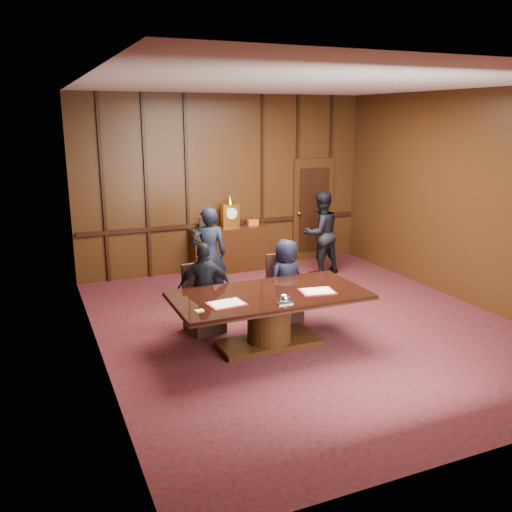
{
  "coord_description": "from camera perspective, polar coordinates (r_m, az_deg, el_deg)",
  "views": [
    {
      "loc": [
        -3.71,
        -6.76,
        3.06
      ],
      "look_at": [
        -0.65,
        0.4,
        1.05
      ],
      "focal_mm": 38.0,
      "sensor_mm": 36.0,
      "label": 1
    }
  ],
  "objects": [
    {
      "name": "witness_right",
      "position": [
        10.8,
        6.8,
        2.43
      ],
      "size": [
        0.88,
        0.72,
        1.65
      ],
      "primitive_type": "imported",
      "rotation": [
        0.0,
        0.0,
        3.27
      ],
      "color": "black",
      "rests_on": "ground"
    },
    {
      "name": "folder_left",
      "position": [
        6.87,
        -3.16,
        -5.03
      ],
      "size": [
        0.49,
        0.38,
        0.02
      ],
      "rotation": [
        0.0,
        0.0,
        0.11
      ],
      "color": "#AA0F1A",
      "rests_on": "conference_table"
    },
    {
      "name": "chair_left",
      "position": [
        8.0,
        -5.53,
        -5.85
      ],
      "size": [
        0.55,
        0.55,
        0.99
      ],
      "rotation": [
        0.0,
        0.0,
        0.17
      ],
      "color": "black",
      "rests_on": "ground"
    },
    {
      "name": "signatory_right",
      "position": [
        8.28,
        3.21,
        -2.56
      ],
      "size": [
        0.71,
        0.55,
        1.28
      ],
      "primitive_type": "imported",
      "rotation": [
        0.0,
        0.0,
        3.4
      ],
      "color": "black",
      "rests_on": "ground"
    },
    {
      "name": "chair_right",
      "position": [
        8.45,
        2.97,
        -4.66
      ],
      "size": [
        0.54,
        0.54,
        0.99
      ],
      "rotation": [
        0.0,
        0.0,
        -0.14
      ],
      "color": "black",
      "rests_on": "ground"
    },
    {
      "name": "room",
      "position": [
        7.98,
        5.53,
        4.76
      ],
      "size": [
        7.0,
        7.04,
        3.5
      ],
      "color": "black",
      "rests_on": "ground"
    },
    {
      "name": "witness_left",
      "position": [
        9.14,
        -4.97,
        0.16
      ],
      "size": [
        0.67,
        0.52,
        1.62
      ],
      "primitive_type": "imported",
      "rotation": [
        0.0,
        0.0,
        2.89
      ],
      "color": "black",
      "rests_on": "ground"
    },
    {
      "name": "notepad",
      "position": [
        6.66,
        -5.98,
        -5.75
      ],
      "size": [
        0.11,
        0.09,
        0.01
      ],
      "primitive_type": "cube",
      "rotation": [
        0.0,
        0.0,
        0.17
      ],
      "color": "#F8F479",
      "rests_on": "conference_table"
    },
    {
      "name": "inkstand",
      "position": [
        6.89,
        2.98,
        -4.58
      ],
      "size": [
        0.2,
        0.14,
        0.12
      ],
      "color": "white",
      "rests_on": "conference_table"
    },
    {
      "name": "folder_right",
      "position": [
        7.39,
        6.46,
        -3.7
      ],
      "size": [
        0.51,
        0.4,
        0.02
      ],
      "rotation": [
        0.0,
        0.0,
        -0.16
      ],
      "color": "#AA0F1A",
      "rests_on": "conference_table"
    },
    {
      "name": "signatory_left",
      "position": [
        7.81,
        -5.39,
        -3.42
      ],
      "size": [
        0.85,
        0.53,
        1.34
      ],
      "primitive_type": "imported",
      "rotation": [
        0.0,
        0.0,
        2.87
      ],
      "color": "black",
      "rests_on": "ground"
    },
    {
      "name": "sideboard",
      "position": [
        11.0,
        -2.71,
        0.91
      ],
      "size": [
        1.6,
        0.45,
        1.54
      ],
      "color": "black",
      "rests_on": "ground"
    },
    {
      "name": "conference_table",
      "position": [
        7.37,
        1.4,
        -5.77
      ],
      "size": [
        2.62,
        1.32,
        0.76
      ],
      "color": "black",
      "rests_on": "ground"
    }
  ]
}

